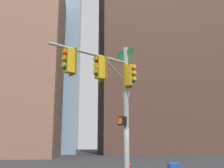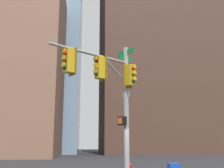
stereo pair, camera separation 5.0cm
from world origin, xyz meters
The scene contains 3 objects.
signal_pole_assembly centered at (-1.13, -0.15, 4.40)m, with size 3.95×2.97×6.54m.
building_brick_nearside centered at (15.01, 44.69, 26.33)m, with size 27.74×19.74×52.66m, color #4C3328.
building_glass_tower centered at (-16.39, 51.41, 31.70)m, with size 25.78×24.01×63.40m, color #7A99B2.
Camera 2 is at (-2.39, -12.64, 1.79)m, focal length 44.61 mm.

